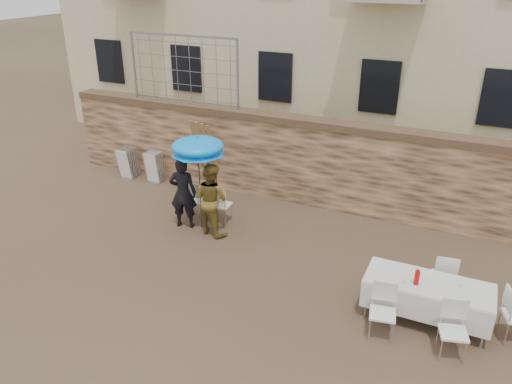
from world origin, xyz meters
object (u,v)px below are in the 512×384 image
at_px(table_chair_front_right, 454,331).
at_px(couple_chair_right, 222,204).
at_px(soda_bottle, 417,278).
at_px(table_chair_back, 444,275).
at_px(chair_stack_left, 132,160).
at_px(woman_dress, 211,199).
at_px(couple_chair_left, 196,198).
at_px(umbrella, 198,149).
at_px(chair_stack_right, 158,165).
at_px(man_suit, 183,193).
at_px(table_chair_front_left, 383,313).
at_px(banquet_table, 429,285).

bearing_deg(table_chair_front_right, couple_chair_right, 140.72).
height_order(soda_bottle, table_chair_back, soda_bottle).
xyz_separation_m(soda_bottle, chair_stack_left, (-8.51, 3.39, -0.45)).
height_order(woman_dress, couple_chair_left, woman_dress).
height_order(couple_chair_right, chair_stack_left, couple_chair_right).
relative_size(umbrella, chair_stack_right, 2.26).
xyz_separation_m(table_chair_front_right, table_chair_back, (-0.30, 1.55, 0.00)).
bearing_deg(umbrella, chair_stack_left, 150.59).
bearing_deg(couple_chair_right, chair_stack_left, -23.96).
relative_size(man_suit, table_chair_front_right, 1.80).
xyz_separation_m(table_chair_front_right, chair_stack_left, (-9.21, 3.99, -0.02)).
distance_m(man_suit, chair_stack_left, 3.72).
bearing_deg(woman_dress, table_chair_front_left, 171.53).
distance_m(table_chair_back, chair_stack_right, 8.37).
bearing_deg(couple_chair_left, umbrella, 133.37).
distance_m(woman_dress, umbrella, 1.17).
bearing_deg(table_chair_front_right, chair_stack_right, 139.59).
height_order(couple_chair_right, banquet_table, couple_chair_right).
height_order(table_chair_front_left, chair_stack_right, table_chair_front_left).
distance_m(banquet_table, table_chair_front_left, 0.99).
bearing_deg(couple_chair_right, man_suit, 35.99).
xyz_separation_m(woman_dress, chair_stack_right, (-2.92, 2.06, -0.39)).
relative_size(soda_bottle, table_chair_front_left, 0.27).
height_order(woman_dress, table_chair_back, woman_dress).
height_order(woman_dress, soda_bottle, woman_dress).
bearing_deg(couple_chair_left, woman_dress, 145.48).
bearing_deg(couple_chair_left, banquet_table, 164.70).
height_order(banquet_table, table_chair_back, table_chair_back).
bearing_deg(banquet_table, umbrella, 166.30).
distance_m(couple_chair_left, chair_stack_left, 3.42).
relative_size(umbrella, chair_stack_left, 2.26).
bearing_deg(couple_chair_left, table_chair_front_left, 155.55).
xyz_separation_m(man_suit, banquet_table, (5.64, -1.18, -0.13)).
relative_size(umbrella, couple_chair_right, 2.17).
height_order(man_suit, soda_bottle, man_suit).
height_order(woman_dress, couple_chair_right, woman_dress).
bearing_deg(chair_stack_left, umbrella, -29.41).
distance_m(couple_chair_right, table_chair_front_right, 5.98).
bearing_deg(banquet_table, table_chair_back, 75.96).
distance_m(man_suit, couple_chair_left, 0.67).
xyz_separation_m(man_suit, umbrella, (0.40, 0.10, 1.10)).
xyz_separation_m(banquet_table, chair_stack_left, (-8.71, 3.24, -0.27)).
height_order(umbrella, banquet_table, umbrella).
height_order(umbrella, couple_chair_left, umbrella).
height_order(man_suit, chair_stack_left, man_suit).
bearing_deg(banquet_table, soda_bottle, -143.13).
distance_m(table_chair_front_left, chair_stack_right, 8.24).
distance_m(soda_bottle, table_chair_front_right, 1.02).
distance_m(banquet_table, table_chair_front_right, 0.94).
xyz_separation_m(couple_chair_right, table_chair_front_right, (5.44, -2.48, 0.00)).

